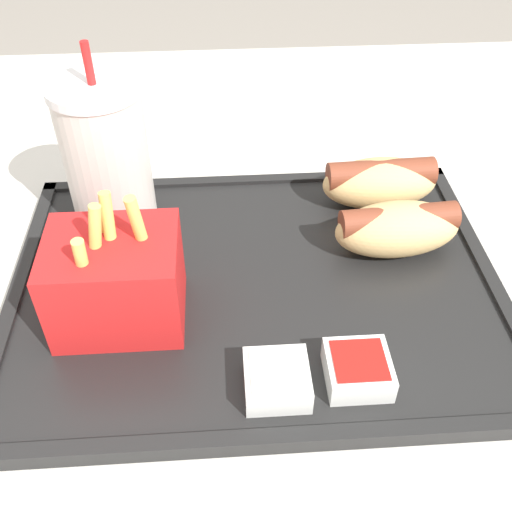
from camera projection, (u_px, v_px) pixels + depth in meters
The scene contains 8 objects.
dining_table at pixel (245, 510), 0.75m from camera, with size 1.14×1.06×0.75m.
food_tray at pixel (256, 286), 0.51m from camera, with size 0.41×0.31×0.01m.
soda_cup at pixel (107, 157), 0.53m from camera, with size 0.08×0.08×0.17m.
hot_dog_far at pixel (380, 181), 0.58m from camera, with size 0.11×0.06×0.05m.
hot_dog_near at pixel (397, 227), 0.53m from camera, with size 0.12×0.06×0.05m.
fries_carton at pixel (116, 279), 0.46m from camera, with size 0.10×0.08×0.11m.
sauce_cup_mayo at pixel (277, 379), 0.42m from camera, with size 0.05×0.05×0.02m.
sauce_cup_ketchup at pixel (358, 369), 0.43m from camera, with size 0.05×0.05×0.02m.
Camera 1 is at (-0.01, -0.35, 1.12)m, focal length 42.00 mm.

